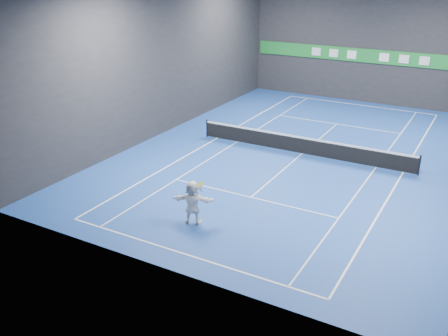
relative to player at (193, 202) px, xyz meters
The scene contains 18 objects.
ground 9.82m from the player, 84.03° to the left, with size 26.00×26.00×0.00m, color #1B4298.
wall_back 23.02m from the player, 87.44° to the left, with size 18.00×0.10×9.00m, color #252528.
wall_front 4.95m from the player, 72.78° to the right, with size 18.00×0.10×9.00m, color #252528.
wall_left 13.08m from the player, 129.40° to the left, with size 0.10×26.00×9.00m, color #252528.
baseline_near 2.57m from the player, 64.90° to the right, with size 10.98×0.08×0.01m, color white.
baseline_far 21.66m from the player, 87.31° to the left, with size 10.98×0.08×0.01m, color white.
sideline_doubles_left 10.74m from the player, 114.71° to the left, with size 0.08×23.78×0.01m, color white.
sideline_doubles_right 11.73m from the player, 56.21° to the left, with size 0.08×23.78×0.01m, color white.
sideline_singles_left 10.24m from the player, 107.65° to the left, with size 0.06×23.78×0.01m, color white.
sideline_singles_right 11.03m from the player, 62.20° to the left, with size 0.06×23.78×0.01m, color white.
service_line_near 3.60m from the player, 72.99° to the left, with size 8.23×0.06×0.01m, color white.
service_line_far 16.18m from the player, 86.39° to the left, with size 8.23×0.06×0.01m, color white.
center_service_line 9.82m from the player, 84.03° to the left, with size 0.06×12.80×0.01m, color white.
player is the anchor object (origin of this frame).
tennis_ball 2.21m from the player, 158.22° to the right, with size 0.07×0.07×0.07m, color #C0EF27.
tennis_net 9.78m from the player, 84.03° to the left, with size 12.50×0.10×1.07m.
sponsor_banner 22.82m from the player, 87.43° to the left, with size 17.64×0.11×1.00m.
tennis_racket 0.79m from the player, ahead, with size 0.44×0.38×0.65m.
Camera 1 is at (8.97, -24.91, 9.93)m, focal length 40.00 mm.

